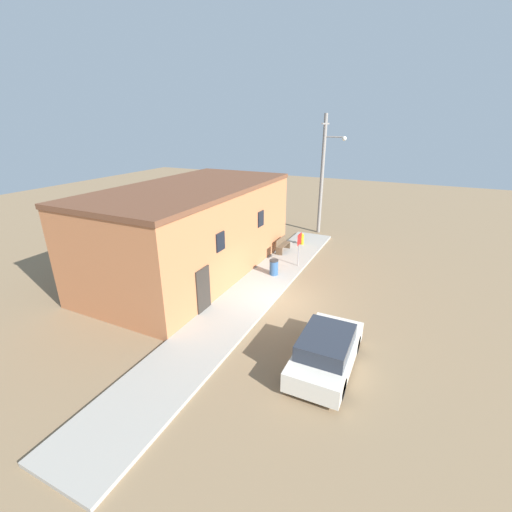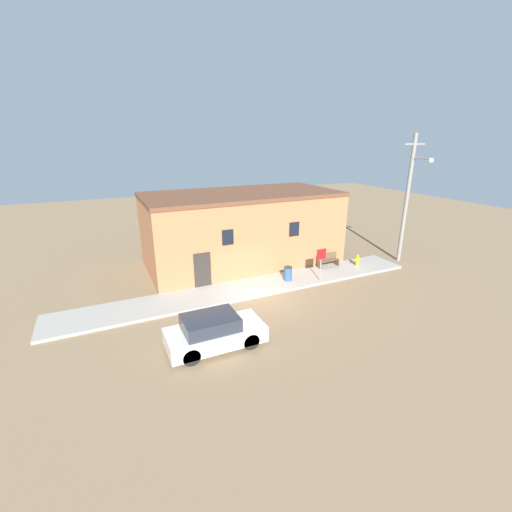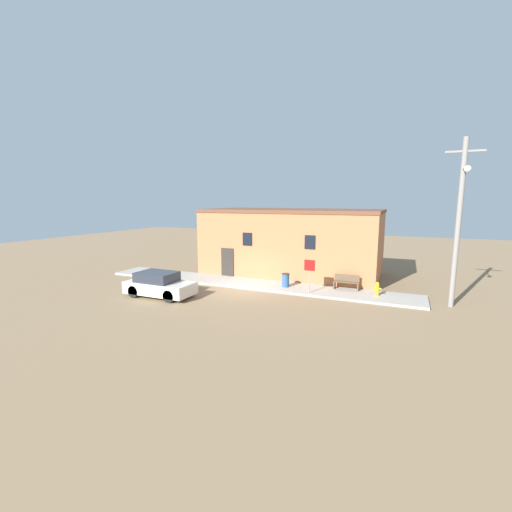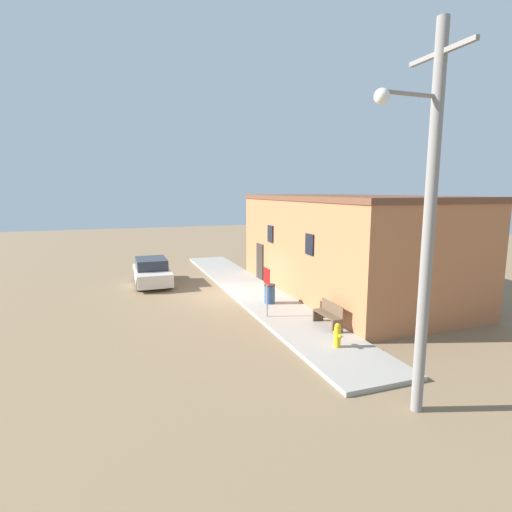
# 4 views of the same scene
# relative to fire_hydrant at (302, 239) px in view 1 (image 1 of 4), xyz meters

# --- Properties ---
(ground_plane) EXTENTS (80.00, 80.00, 0.00)m
(ground_plane) POSITION_rel_fire_hydrant_xyz_m (-8.13, -1.38, -0.55)
(ground_plane) COLOR #846B4C
(sidewalk) EXTENTS (21.71, 2.60, 0.15)m
(sidewalk) POSITION_rel_fire_hydrant_xyz_m (-8.13, -0.08, -0.48)
(sidewalk) COLOR #9E998E
(sidewalk) RESTS_ON ground
(brick_building) EXTENTS (13.03, 6.45, 4.99)m
(brick_building) POSITION_rel_fire_hydrant_xyz_m (-6.66, 4.39, 1.95)
(brick_building) COLOR #B26B42
(brick_building) RESTS_ON ground
(fire_hydrant) EXTENTS (0.46, 0.22, 0.81)m
(fire_hydrant) POSITION_rel_fire_hydrant_xyz_m (0.00, 0.00, 0.00)
(fire_hydrant) COLOR gold
(fire_hydrant) RESTS_ON sidewalk
(stop_sign) EXTENTS (0.65, 0.06, 2.01)m
(stop_sign) POSITION_rel_fire_hydrant_xyz_m (-3.79, -1.01, 1.00)
(stop_sign) COLOR gray
(stop_sign) RESTS_ON sidewalk
(bench) EXTENTS (1.53, 0.44, 0.91)m
(bench) POSITION_rel_fire_hydrant_xyz_m (-1.88, 0.76, 0.05)
(bench) COLOR brown
(bench) RESTS_ON sidewalk
(trash_bin) EXTENTS (0.51, 0.51, 0.88)m
(trash_bin) POSITION_rel_fire_hydrant_xyz_m (-5.57, -0.17, 0.04)
(trash_bin) COLOR #2D517F
(trash_bin) RESTS_ON sidewalk
(utility_pole) EXTENTS (1.80, 1.71, 8.78)m
(utility_pole) POSITION_rel_fire_hydrant_xyz_m (3.77, -0.17, 4.12)
(utility_pole) COLOR gray
(utility_pole) RESTS_ON ground
(parked_car) EXTENTS (4.10, 1.86, 1.46)m
(parked_car) POSITION_rel_fire_hydrant_xyz_m (-11.87, -4.81, 0.15)
(parked_car) COLOR black
(parked_car) RESTS_ON ground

